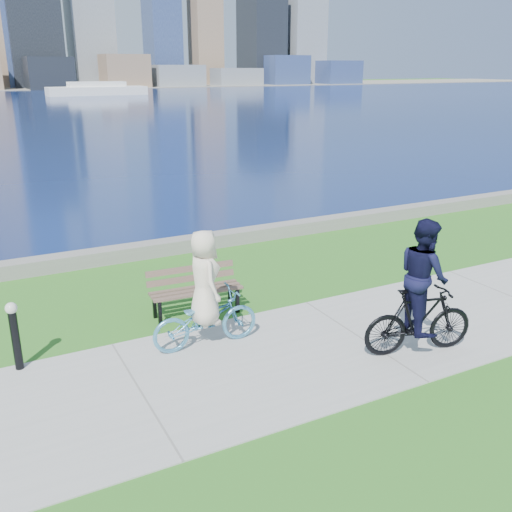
{
  "coord_description": "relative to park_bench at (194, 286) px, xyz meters",
  "views": [
    {
      "loc": [
        -5.9,
        -7.33,
        4.64
      ],
      "look_at": [
        -1.02,
        2.03,
        1.1
      ],
      "focal_mm": 40.0,
      "sensor_mm": 36.0,
      "label": 1
    }
  ],
  "objects": [
    {
      "name": "cyclist_woman",
      "position": [
        -0.35,
        -1.39,
        0.23
      ],
      "size": [
        0.72,
        1.9,
        2.07
      ],
      "rotation": [
        0.0,
        0.0,
        1.53
      ],
      "color": "#4F98C0",
      "rests_on": "ground"
    },
    {
      "name": "ferry_far",
      "position": [
        17.99,
        87.9,
        0.32
      ],
      "size": [
        15.66,
        4.47,
        2.13
      ],
      "color": "white",
      "rests_on": "ground"
    },
    {
      "name": "concrete_path",
      "position": [
        2.2,
        -2.35,
        -0.55
      ],
      "size": [
        80.0,
        3.5,
        0.02
      ],
      "primitive_type": "cube",
      "color": "#9B9B96",
      "rests_on": "ground"
    },
    {
      "name": "seawall",
      "position": [
        2.2,
        3.85,
        -0.39
      ],
      "size": [
        90.0,
        0.5,
        0.35
      ],
      "primitive_type": "cube",
      "color": "slate",
      "rests_on": "ground"
    },
    {
      "name": "cyclist_man",
      "position": [
        2.71,
        -3.26,
        0.43
      ],
      "size": [
        1.01,
        2.01,
        2.33
      ],
      "rotation": [
        0.0,
        0.0,
        1.33
      ],
      "color": "black",
      "rests_on": "ground"
    },
    {
      "name": "bollard_lamp",
      "position": [
        -3.32,
        -0.75,
        0.1
      ],
      "size": [
        0.19,
        0.19,
        1.16
      ],
      "color": "black",
      "rests_on": "ground"
    },
    {
      "name": "park_bench",
      "position": [
        0.0,
        0.0,
        0.0
      ],
      "size": [
        1.81,
        0.72,
        0.92
      ],
      "rotation": [
        0.0,
        0.0,
        -0.06
      ],
      "color": "black",
      "rests_on": "ground"
    },
    {
      "name": "ground",
      "position": [
        2.2,
        -2.35,
        -0.56
      ],
      "size": [
        320.0,
        320.0,
        0.0
      ],
      "primitive_type": "plane",
      "color": "#26651A",
      "rests_on": "ground"
    },
    {
      "name": "bay_water",
      "position": [
        2.2,
        69.65,
        -0.56
      ],
      "size": [
        320.0,
        131.0,
        0.01
      ],
      "primitive_type": "cube",
      "color": "#0B1C4B",
      "rests_on": "ground"
    }
  ]
}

